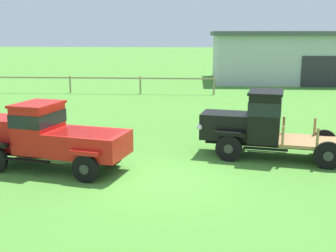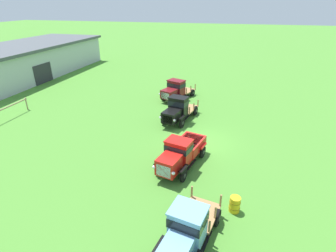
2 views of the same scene
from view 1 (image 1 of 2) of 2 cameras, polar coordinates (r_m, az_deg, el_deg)
name	(u,v)px [view 1 (image 1 of 2)]	position (r m, az deg, el deg)	size (l,w,h in m)	color
ground_plane	(157,179)	(12.19, -1.49, -7.15)	(240.00, 240.00, 0.00)	#47842D
paddock_fence	(104,80)	(29.59, -8.65, 6.12)	(15.36, 0.25, 1.21)	#997F60
vintage_truck_second_in_line	(49,135)	(13.34, -15.86, -1.24)	(5.00, 2.71, 2.03)	black
vintage_truck_midrow_center	(258,123)	(14.41, 12.16, 0.36)	(5.17, 2.66, 2.24)	black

